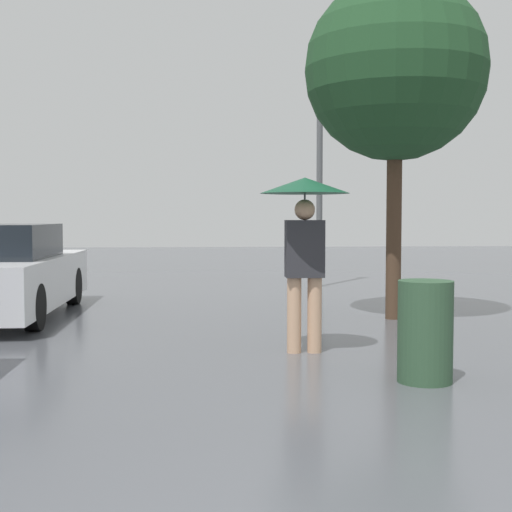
% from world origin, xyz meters
% --- Properties ---
extents(pedestrian, '(0.90, 0.90, 1.77)m').
position_xyz_m(pedestrian, '(0.52, 4.98, 1.35)').
color(pedestrian, tan).
rests_on(pedestrian, ground_plane).
extents(tree, '(2.42, 2.42, 4.54)m').
position_xyz_m(tree, '(2.06, 7.26, 3.31)').
color(tree, '#473323').
rests_on(tree, ground_plane).
extents(street_lamp, '(0.28, 0.28, 4.64)m').
position_xyz_m(street_lamp, '(1.78, 11.71, 2.81)').
color(street_lamp, '#515456').
rests_on(street_lamp, ground_plane).
extents(trash_bin, '(0.46, 0.46, 0.85)m').
position_xyz_m(trash_bin, '(1.34, 3.62, 0.42)').
color(trash_bin, '#2D4C33').
rests_on(trash_bin, ground_plane).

